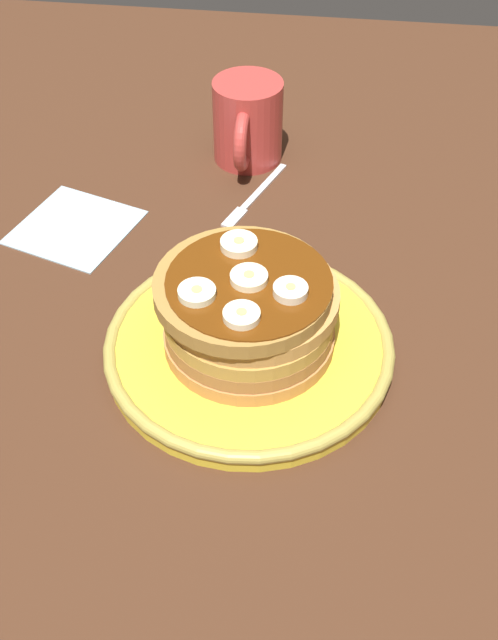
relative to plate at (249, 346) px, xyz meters
The scene contains 11 objects.
ground_plane 2.56cm from the plate, ahead, with size 140.00×140.00×3.00cm, color #422616.
plate is the anchor object (origin of this frame).
pancake_stack 4.06cm from the plate, 85.36° to the right, with size 15.28×14.89×6.94cm.
banana_slice_0 7.78cm from the plate, 62.38° to the left, with size 3.02×3.02×0.87cm.
banana_slice_1 8.87cm from the plate, 161.14° to the right, with size 3.10×3.10×0.95cm.
banana_slice_2 8.91cm from the plate, 59.20° to the right, with size 2.98×2.98×0.86cm.
banana_slice_3 8.86cm from the plate, ahead, with size 2.85×2.85×0.86cm.
banana_slice_4 8.58cm from the plate, 71.65° to the left, with size 2.75×2.75×0.97cm.
coffee_mug 30.99cm from the plate, behind, with size 11.21×7.74×9.22cm.
napkin 25.31cm from the plate, 127.49° to the right, with size 11.00×11.00×0.30cm, color #99B2BF.
fork 22.82cm from the plate, behind, with size 12.46×5.66×0.50cm.
Camera 1 is at (46.28, 6.08, 49.88)cm, focal length 44.25 mm.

